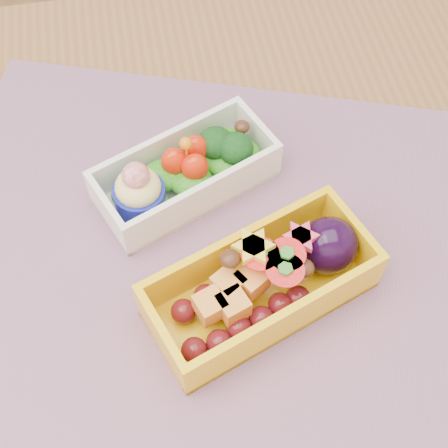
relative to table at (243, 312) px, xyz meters
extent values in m
cube|color=brown|center=(0.00, 0.00, 0.08)|extent=(1.20, 0.80, 0.04)
cube|color=gray|center=(-0.02, 0.02, 0.10)|extent=(0.65, 0.57, 0.00)
cube|color=white|center=(-0.04, 0.09, 0.12)|extent=(0.19, 0.14, 0.05)
ellipsoid|color=green|center=(-0.04, 0.09, 0.12)|extent=(0.17, 0.12, 0.02)
cylinder|color=#1520A2|center=(-0.09, 0.07, 0.12)|extent=(0.05, 0.05, 0.03)
sphere|color=red|center=(-0.09, 0.07, 0.16)|extent=(0.03, 0.03, 0.03)
ellipsoid|color=red|center=(-0.05, 0.10, 0.14)|extent=(0.03, 0.02, 0.03)
ellipsoid|color=red|center=(-0.03, 0.09, 0.14)|extent=(0.03, 0.02, 0.03)
ellipsoid|color=red|center=(-0.03, 0.11, 0.14)|extent=(0.03, 0.02, 0.03)
sphere|color=orange|center=(-0.04, 0.10, 0.16)|extent=(0.01, 0.01, 0.01)
ellipsoid|color=black|center=(-0.01, 0.11, 0.14)|extent=(0.03, 0.03, 0.03)
ellipsoid|color=black|center=(0.01, 0.10, 0.14)|extent=(0.03, 0.03, 0.03)
ellipsoid|color=#3F2111|center=(0.02, 0.13, 0.14)|extent=(0.02, 0.02, 0.01)
cube|color=yellow|center=(0.01, -0.04, 0.13)|extent=(0.21, 0.15, 0.05)
ellipsoid|color=#571014|center=(-0.03, -0.06, 0.12)|extent=(0.11, 0.08, 0.02)
cube|color=orange|center=(-0.02, -0.04, 0.14)|extent=(0.06, 0.06, 0.02)
cone|color=red|center=(0.01, -0.02, 0.15)|extent=(0.04, 0.04, 0.03)
cone|color=red|center=(0.03, -0.03, 0.15)|extent=(0.04, 0.04, 0.03)
cone|color=red|center=(0.02, -0.04, 0.15)|extent=(0.04, 0.04, 0.03)
cylinder|color=yellow|center=(0.00, -0.02, 0.16)|extent=(0.04, 0.04, 0.01)
cylinder|color=#E53F5B|center=(0.04, -0.01, 0.16)|extent=(0.03, 0.03, 0.01)
ellipsoid|color=#3F2111|center=(-0.02, -0.02, 0.14)|extent=(0.02, 0.02, 0.01)
ellipsoid|color=#3F2111|center=(0.04, -0.04, 0.14)|extent=(0.02, 0.02, 0.01)
ellipsoid|color=black|center=(0.07, -0.01, 0.13)|extent=(0.05, 0.05, 0.05)
camera|label=1|loc=(-0.07, -0.27, 0.61)|focal=51.51mm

